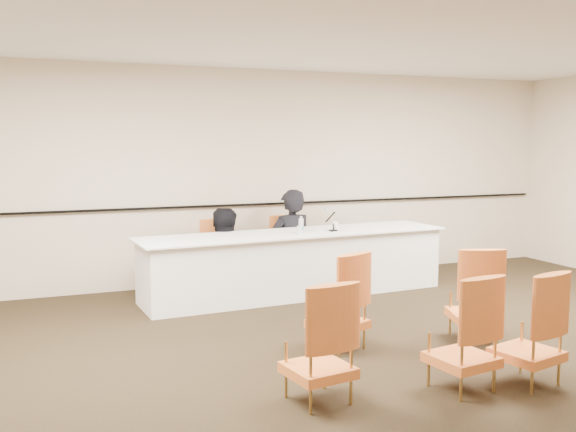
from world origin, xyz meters
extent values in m
plane|color=black|center=(0.00, 0.00, 0.00)|extent=(10.00, 10.00, 0.00)
plane|color=white|center=(0.00, 0.00, 3.00)|extent=(10.00, 10.00, 0.00)
cube|color=beige|center=(0.00, 4.00, 1.50)|extent=(10.00, 0.04, 3.00)
cube|color=black|center=(0.00, 3.96, 1.10)|extent=(9.80, 0.04, 0.03)
imported|color=black|center=(0.40, 3.54, 0.45)|extent=(0.67, 0.47, 1.76)
imported|color=black|center=(-0.61, 3.48, 0.27)|extent=(0.92, 0.77, 1.69)
cube|color=silver|center=(0.78, 2.89, 0.82)|extent=(0.34, 0.27, 0.00)
cylinder|color=silver|center=(0.23, 2.82, 0.87)|extent=(0.08, 0.08, 0.10)
cylinder|color=white|center=(0.77, 2.90, 0.88)|extent=(0.10, 0.10, 0.12)
camera|label=1|loc=(-2.95, -4.63, 1.98)|focal=40.00mm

